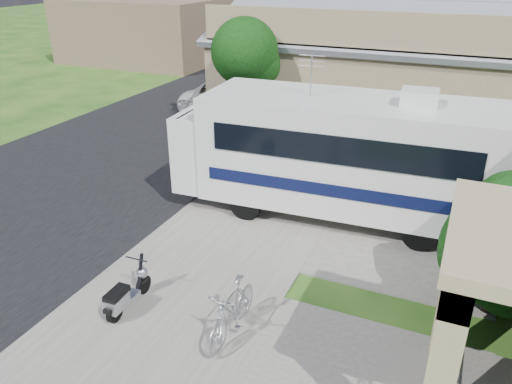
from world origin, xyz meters
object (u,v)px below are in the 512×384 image
at_px(motorhome, 335,151).
at_px(van, 286,62).
at_px(shrub, 506,244).
at_px(garden_hose, 414,366).
at_px(pickup_truck, 232,93).
at_px(bicycle, 232,313).
at_px(scooter, 126,294).

height_order(motorhome, van, motorhome).
relative_size(motorhome, shrub, 2.79).
distance_m(van, garden_hose, 22.72).
relative_size(motorhome, garden_hose, 20.04).
height_order(shrub, pickup_truck, shrub).
xyz_separation_m(bicycle, pickup_truck, (-6.79, 13.75, 0.23)).
bearing_deg(scooter, bicycle, 3.26).
distance_m(shrub, garden_hose, 2.92).
bearing_deg(bicycle, pickup_truck, 116.58).
bearing_deg(garden_hose, scooter, -172.94).
distance_m(scooter, pickup_truck, 14.68).
xyz_separation_m(shrub, van, (-11.17, 18.12, -0.58)).
bearing_deg(bicycle, garden_hose, 8.77).
relative_size(van, garden_hose, 15.76).
bearing_deg(shrub, bicycle, -147.97).
bearing_deg(pickup_truck, shrub, 139.94).
xyz_separation_m(van, garden_hose, (10.00, -20.38, -0.86)).
bearing_deg(garden_hose, pickup_truck, 126.97).
xyz_separation_m(motorhome, bicycle, (-0.30, -5.53, -1.27)).
bearing_deg(van, garden_hose, -52.19).
bearing_deg(pickup_truck, van, -85.34).
relative_size(scooter, van, 0.21).
bearing_deg(shrub, pickup_truck, 135.38).
distance_m(motorhome, bicycle, 5.68).
distance_m(scooter, bicycle, 2.24).
xyz_separation_m(bicycle, van, (-6.80, 20.85, 0.41)).
height_order(bicycle, van, van).
bearing_deg(bicycle, van, 108.36).
relative_size(shrub, van, 0.46).
xyz_separation_m(pickup_truck, van, (-0.01, 7.11, 0.19)).
relative_size(scooter, garden_hose, 3.35).
xyz_separation_m(motorhome, van, (-7.10, 15.33, -0.86)).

